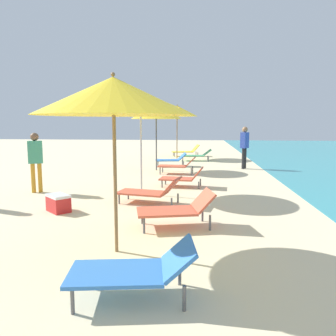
{
  "coord_description": "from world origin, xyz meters",
  "views": [
    {
      "loc": [
        1.68,
        8.49,
        1.85
      ],
      "look_at": [
        0.93,
        16.15,
        0.81
      ],
      "focal_mm": 35.45,
      "sensor_mm": 36.0,
      "label": 1
    }
  ],
  "objects_px": {
    "lounger_fourth_inland": "(135,269)",
    "cooler_box": "(58,203)",
    "lounger_farthest_shoreside": "(186,151)",
    "person_walking_far": "(35,157)",
    "person_walking_mid": "(245,143)",
    "lounger_fourth_shoreside": "(177,208)",
    "lounger_farthest_inland": "(197,155)",
    "umbrella_fifth": "(140,100)",
    "lounger_sixth_shoreside": "(171,159)",
    "lounger_sixth_inland": "(178,165)",
    "umbrella_sixth": "(156,112)",
    "umbrella_farthest": "(177,111)",
    "umbrella_fourth": "(113,96)",
    "lounger_fifth_inland": "(151,191)",
    "lounger_fifth_shoreside": "(183,177)"
  },
  "relations": [
    {
      "from": "lounger_fourth_inland",
      "to": "cooler_box",
      "type": "height_order",
      "value": "lounger_fourth_inland"
    },
    {
      "from": "lounger_farthest_shoreside",
      "to": "person_walking_far",
      "type": "relative_size",
      "value": 1.0
    },
    {
      "from": "person_walking_mid",
      "to": "cooler_box",
      "type": "distance_m",
      "value": 8.63
    },
    {
      "from": "lounger_fourth_shoreside",
      "to": "cooler_box",
      "type": "xyz_separation_m",
      "value": [
        -2.57,
        0.8,
        -0.15
      ]
    },
    {
      "from": "person_walking_far",
      "to": "cooler_box",
      "type": "bearing_deg",
      "value": 13.86
    },
    {
      "from": "lounger_fourth_inland",
      "to": "lounger_fourth_shoreside",
      "type": "bearing_deg",
      "value": -104.86
    },
    {
      "from": "lounger_fourth_inland",
      "to": "lounger_farthest_inland",
      "type": "relative_size",
      "value": 0.92
    },
    {
      "from": "umbrella_fifth",
      "to": "lounger_fourth_inland",
      "type": "bearing_deg",
      "value": -80.63
    },
    {
      "from": "lounger_sixth_shoreside",
      "to": "lounger_sixth_inland",
      "type": "height_order",
      "value": "lounger_sixth_inland"
    },
    {
      "from": "umbrella_sixth",
      "to": "person_walking_far",
      "type": "height_order",
      "value": "umbrella_sixth"
    },
    {
      "from": "umbrella_farthest",
      "to": "lounger_farthest_inland",
      "type": "bearing_deg",
      "value": -46.22
    },
    {
      "from": "person_walking_mid",
      "to": "lounger_fourth_shoreside",
      "type": "bearing_deg",
      "value": 108.18
    },
    {
      "from": "umbrella_farthest",
      "to": "lounger_fourth_shoreside",
      "type": "bearing_deg",
      "value": -85.91
    },
    {
      "from": "umbrella_farthest",
      "to": "umbrella_fourth",
      "type": "bearing_deg",
      "value": -89.81
    },
    {
      "from": "lounger_fourth_shoreside",
      "to": "lounger_sixth_shoreside",
      "type": "distance_m",
      "value": 8.47
    },
    {
      "from": "umbrella_fifth",
      "to": "umbrella_farthest",
      "type": "height_order",
      "value": "umbrella_farthest"
    },
    {
      "from": "umbrella_sixth",
      "to": "person_walking_far",
      "type": "xyz_separation_m",
      "value": [
        -2.64,
        -4.54,
        -1.32
      ]
    },
    {
      "from": "umbrella_fourth",
      "to": "lounger_fifth_inland",
      "type": "relative_size",
      "value": 1.62
    },
    {
      "from": "lounger_fourth_shoreside",
      "to": "lounger_farthest_inland",
      "type": "distance_m",
      "value": 10.67
    },
    {
      "from": "person_walking_mid",
      "to": "lounger_sixth_shoreside",
      "type": "bearing_deg",
      "value": 24.5
    },
    {
      "from": "lounger_fifth_inland",
      "to": "lounger_farthest_inland",
      "type": "xyz_separation_m",
      "value": [
        0.95,
        8.98,
        -0.0
      ]
    },
    {
      "from": "lounger_fifth_inland",
      "to": "lounger_fourth_inland",
      "type": "bearing_deg",
      "value": 108.55
    },
    {
      "from": "lounger_fifth_inland",
      "to": "person_walking_far",
      "type": "xyz_separation_m",
      "value": [
        -3.24,
        0.95,
        0.67
      ]
    },
    {
      "from": "umbrella_fourth",
      "to": "lounger_fifth_inland",
      "type": "xyz_separation_m",
      "value": [
        0.06,
        2.93,
        -1.92
      ]
    },
    {
      "from": "lounger_fourth_shoreside",
      "to": "person_walking_far",
      "type": "relative_size",
      "value": 0.91
    },
    {
      "from": "umbrella_fifth",
      "to": "umbrella_farthest",
      "type": "xyz_separation_m",
      "value": [
        0.29,
        9.07,
        0.05
      ]
    },
    {
      "from": "lounger_fourth_shoreside",
      "to": "person_walking_mid",
      "type": "distance_m",
      "value": 8.27
    },
    {
      "from": "lounger_fourth_inland",
      "to": "umbrella_sixth",
      "type": "relative_size",
      "value": 0.54
    },
    {
      "from": "lounger_fourth_inland",
      "to": "lounger_sixth_inland",
      "type": "bearing_deg",
      "value": -97.52
    },
    {
      "from": "lounger_fourth_inland",
      "to": "umbrella_fifth",
      "type": "xyz_separation_m",
      "value": [
        -0.86,
        5.18,
        2.11
      ]
    },
    {
      "from": "umbrella_fifth",
      "to": "lounger_fifth_inland",
      "type": "height_order",
      "value": "umbrella_fifth"
    },
    {
      "from": "lounger_sixth_shoreside",
      "to": "umbrella_farthest",
      "type": "xyz_separation_m",
      "value": [
        0.0,
        3.33,
        2.18
      ]
    },
    {
      "from": "umbrella_fourth",
      "to": "lounger_farthest_inland",
      "type": "xyz_separation_m",
      "value": [
        1.01,
        11.9,
        -1.92
      ]
    },
    {
      "from": "umbrella_fifth",
      "to": "umbrella_farthest",
      "type": "relative_size",
      "value": 0.96
    },
    {
      "from": "umbrella_fourth",
      "to": "lounger_farthest_shoreside",
      "type": "relative_size",
      "value": 1.58
    },
    {
      "from": "lounger_fourth_shoreside",
      "to": "umbrella_fifth",
      "type": "bearing_deg",
      "value": -80.38
    },
    {
      "from": "lounger_fifth_inland",
      "to": "umbrella_sixth",
      "type": "distance_m",
      "value": 5.87
    },
    {
      "from": "lounger_fourth_inland",
      "to": "lounger_sixth_inland",
      "type": "height_order",
      "value": "lounger_sixth_inland"
    },
    {
      "from": "lounger_fifth_inland",
      "to": "person_walking_mid",
      "type": "relative_size",
      "value": 0.91
    },
    {
      "from": "umbrella_fifth",
      "to": "lounger_farthest_shoreside",
      "type": "relative_size",
      "value": 1.68
    },
    {
      "from": "person_walking_far",
      "to": "lounger_fourth_inland",
      "type": "bearing_deg",
      "value": 12.24
    },
    {
      "from": "lounger_farthest_shoreside",
      "to": "person_walking_mid",
      "type": "height_order",
      "value": "person_walking_mid"
    },
    {
      "from": "lounger_farthest_inland",
      "to": "person_walking_far",
      "type": "distance_m",
      "value": 9.08
    },
    {
      "from": "lounger_fourth_inland",
      "to": "lounger_farthest_inland",
      "type": "bearing_deg",
      "value": -100.6
    },
    {
      "from": "lounger_farthest_shoreside",
      "to": "lounger_fifth_inland",
      "type": "bearing_deg",
      "value": 75.91
    },
    {
      "from": "lounger_fourth_shoreside",
      "to": "umbrella_farthest",
      "type": "distance_m",
      "value": 11.99
    },
    {
      "from": "lounger_fourth_inland",
      "to": "umbrella_fourth",
      "type": "bearing_deg",
      "value": -75.95
    },
    {
      "from": "lounger_fifth_inland",
      "to": "umbrella_sixth",
      "type": "height_order",
      "value": "umbrella_sixth"
    },
    {
      "from": "lounger_fifth_shoreside",
      "to": "lounger_farthest_inland",
      "type": "height_order",
      "value": "lounger_fifth_shoreside"
    },
    {
      "from": "lounger_sixth_shoreside",
      "to": "umbrella_fourth",
      "type": "bearing_deg",
      "value": 81.79
    }
  ]
}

